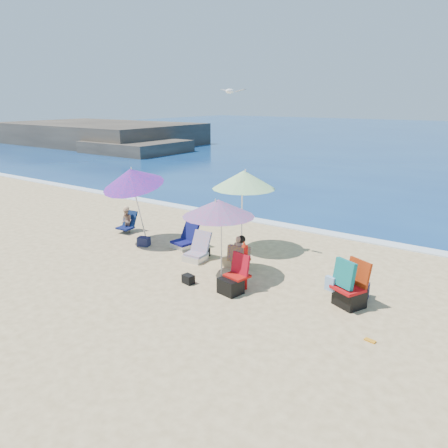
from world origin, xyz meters
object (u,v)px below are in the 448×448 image
Objects in this scene: chair_rainbow at (197,253)px; person_left at (127,220)px; camp_chair_right at (349,289)px; person_center at (239,252)px; seagull at (230,91)px; umbrella_striped at (244,180)px; furled_umbrella at (245,263)px; camp_chair_left at (233,282)px; umbrella_turquoise at (218,208)px; umbrella_blue at (132,177)px; chair_navy at (185,241)px.

chair_rainbow is 3.44m from person_left.
chair_rainbow is 4.20m from camp_chair_right.
seagull is at bearing 135.81° from person_center.
umbrella_striped is 3.11× the size of chair_rainbow.
camp_chair_right is at bearing -4.16° from chair_rainbow.
person_left reaches higher than chair_rainbow.
person_center is 4.04m from seagull.
person_center is (-0.83, 1.01, -0.22)m from furled_umbrella.
umbrella_turquoise is at bearing 144.71° from camp_chair_left.
seagull reaches higher than person_left.
furled_umbrella is at bearing 66.41° from camp_chair_left.
person_left is (-1.03, 0.64, -1.57)m from umbrella_blue.
camp_chair_right is 5.62m from seagull.
camp_chair_right is at bearing -9.92° from chair_navy.
umbrella_blue is 2.33m from chair_navy.
person_left reaches higher than person_center.
seagull is (-3.82, 1.30, 3.91)m from camp_chair_right.
umbrella_turquoise reaches higher than furled_umbrella.
umbrella_striped reaches higher than furled_umbrella.
seagull is (0.37, 0.99, 4.08)m from chair_rainbow.
camp_chair_right reaches higher than person_center.
furled_umbrella is at bearing -50.62° from person_center.
chair_rainbow is 1.23m from person_center.
chair_navy is at bearing -162.16° from seagull.
person_center is (3.54, 0.14, -1.56)m from umbrella_blue.
umbrella_striped is at bearing 9.90° from person_left.
chair_rainbow is at bearing 149.39° from camp_chair_left.
umbrella_blue is at bearing 168.73° from furled_umbrella.
chair_rainbow is 2.20m from camp_chair_left.
umbrella_striped is at bearing 155.15° from camp_chair_right.
camp_chair_left is (1.89, -1.12, 0.06)m from chair_rainbow.
umbrella_striped is 2.72× the size of chair_navy.
seagull reaches higher than furled_umbrella.
umbrella_blue is (-2.90, -1.33, -0.04)m from umbrella_striped.
umbrella_blue is at bearing -155.43° from umbrella_striped.
camp_chair_left reaches higher than chair_rainbow.
umbrella_striped reaches higher than camp_chair_right.
umbrella_blue is 2.84× the size of chair_navy.
camp_chair_left is at bearing -15.44° from umbrella_blue.
furled_umbrella is at bearing -166.65° from camp_chair_right.
person_center is (1.20, 0.19, 0.21)m from chair_rainbow.
umbrella_blue is at bearing 176.89° from camp_chair_right.
furled_umbrella is (0.90, -0.25, -1.07)m from umbrella_turquoise.
umbrella_blue reaches higher than chair_navy.
umbrella_turquoise is 3.12m from seagull.
umbrella_striped is at bearing 123.67° from furled_umbrella.
umbrella_striped is at bearing 118.17° from person_center.
umbrella_turquoise is 2.76m from chair_navy.
chair_navy is at bearing 170.08° from camp_chair_right.
umbrella_turquoise is at bearing -64.31° from seagull.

